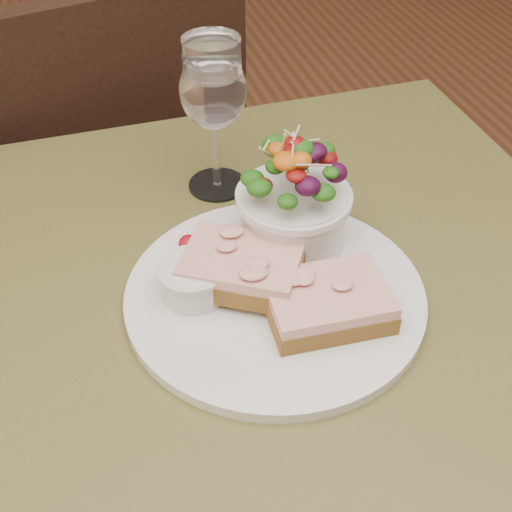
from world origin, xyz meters
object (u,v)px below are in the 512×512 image
object	(u,v)px
dinner_plate	(275,296)
ramekin	(193,279)
cafe_table	(255,381)
salad_bowl	(294,195)
sandwich_back	(242,267)
chair_far	(113,262)
wine_glass	(213,95)
sandwich_front	(327,302)

from	to	relation	value
dinner_plate	ramekin	distance (m)	0.09
cafe_table	salad_bowl	size ratio (longest dim) A/B	6.30
dinner_plate	sandwich_back	bearing A→B (deg)	145.38
chair_far	wine_glass	distance (m)	0.73
dinner_plate	sandwich_front	size ratio (longest dim) A/B	2.51
dinner_plate	chair_far	bearing A→B (deg)	101.08
salad_bowl	wine_glass	size ratio (longest dim) A/B	0.73
sandwich_back	wine_glass	bearing A→B (deg)	114.50
sandwich_front	wine_glass	bearing A→B (deg)	102.60
sandwich_back	ramekin	bearing A→B (deg)	-149.99
sandwich_back	salad_bowl	xyz separation A→B (m)	(0.07, 0.05, 0.04)
chair_far	salad_bowl	xyz separation A→B (m)	(0.17, -0.57, 0.53)
dinner_plate	salad_bowl	xyz separation A→B (m)	(0.04, 0.07, 0.07)
salad_bowl	sandwich_back	bearing A→B (deg)	-143.43
chair_far	sandwich_back	world-z (taller)	chair_far
chair_far	sandwich_back	xyz separation A→B (m)	(0.10, -0.62, 0.49)
cafe_table	wine_glass	xyz separation A→B (m)	(0.02, 0.22, 0.22)
sandwich_front	salad_bowl	world-z (taller)	salad_bowl
sandwich_front	salad_bowl	size ratio (longest dim) A/B	0.95
cafe_table	chair_far	world-z (taller)	chair_far
sandwich_back	chair_far	bearing A→B (deg)	130.65
cafe_table	sandwich_front	xyz separation A→B (m)	(0.06, -0.03, 0.13)
dinner_plate	sandwich_front	world-z (taller)	sandwich_front
ramekin	salad_bowl	bearing A→B (deg)	23.10
ramekin	wine_glass	xyz separation A→B (m)	(0.07, 0.19, 0.09)
salad_bowl	wine_glass	bearing A→B (deg)	109.59
salad_bowl	sandwich_front	bearing A→B (deg)	-93.24
sandwich_front	salad_bowl	xyz separation A→B (m)	(0.01, 0.12, 0.04)
salad_bowl	dinner_plate	bearing A→B (deg)	-121.06
dinner_plate	sandwich_front	xyz separation A→B (m)	(0.04, -0.04, 0.02)
chair_far	sandwich_front	bearing A→B (deg)	91.27
cafe_table	salad_bowl	xyz separation A→B (m)	(0.07, 0.09, 0.17)
cafe_table	ramekin	xyz separation A→B (m)	(-0.05, 0.04, 0.13)
sandwich_front	wine_glass	size ratio (longest dim) A/B	0.69
cafe_table	chair_far	xyz separation A→B (m)	(-0.10, 0.66, -0.36)
wine_glass	cafe_table	bearing A→B (deg)	-95.35
ramekin	wine_glass	bearing A→B (deg)	68.48
sandwich_back	wine_glass	world-z (taller)	wine_glass
salad_bowl	chair_far	bearing A→B (deg)	106.66
sandwich_front	cafe_table	bearing A→B (deg)	158.43
chair_far	dinner_plate	world-z (taller)	chair_far
sandwich_back	salad_bowl	world-z (taller)	salad_bowl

